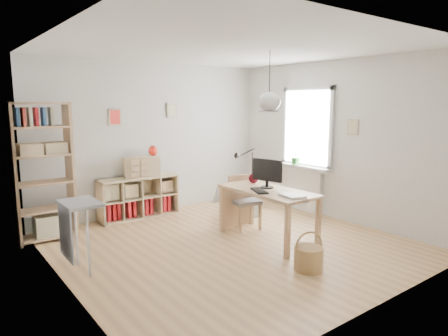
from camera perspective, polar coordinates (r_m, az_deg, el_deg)
ground at (r=5.78m, az=1.02°, el=-10.81°), size 4.50×4.50×0.00m
room_shell at (r=5.68m, az=6.46°, el=9.37°), size 4.50×4.50×4.50m
window_unit at (r=7.42m, az=11.85°, el=5.71°), size 0.07×1.16×1.46m
radiator at (r=7.55m, az=11.39°, el=-3.05°), size 0.10×0.80×0.80m
windowsill at (r=7.43m, az=11.24°, el=0.14°), size 0.22×1.20×0.06m
desk at (r=5.83m, az=6.22°, el=-3.96°), size 0.70×1.50×0.75m
cube_shelf at (r=7.18m, az=-12.34°, el=-4.54°), size 1.40×0.38×0.72m
tall_bookshelf at (r=6.28m, az=-24.55°, el=0.21°), size 0.80×0.38×2.00m
side_table at (r=4.98m, az=-20.54°, el=-6.65°), size 0.40×0.55×0.85m
chair at (r=6.41m, az=2.79°, el=-4.33°), size 0.48×0.48×0.84m
wicker_basket at (r=5.00m, az=12.00°, el=-12.40°), size 0.35×0.35×0.48m
storage_chest at (r=7.04m, az=2.03°, el=-5.51°), size 0.62×0.68×0.59m
monitor at (r=5.87m, az=6.19°, el=-0.55°), size 0.20×0.49×0.43m
keyboard at (r=5.67m, az=5.05°, el=-3.25°), size 0.30×0.43×0.02m
task_lamp at (r=6.21m, az=2.85°, el=0.93°), size 0.46×0.17×0.49m
yarn_ball at (r=6.23m, az=4.22°, el=-1.48°), size 0.15×0.15×0.15m
paper_tray at (r=5.40m, az=9.76°, el=-3.91°), size 0.29×0.34×0.03m
drawer_chest at (r=7.06m, az=-11.70°, el=0.18°), size 0.65×0.41×0.35m
red_vase at (r=7.12m, az=-10.13°, el=2.46°), size 0.15×0.15×0.18m
potted_plant at (r=7.50m, az=10.22°, el=1.64°), size 0.31×0.29×0.30m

